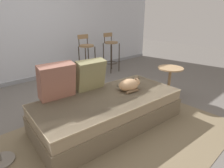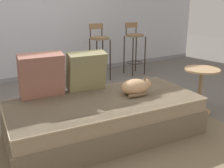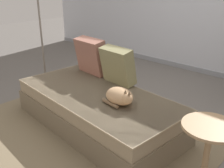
{
  "view_description": "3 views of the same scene",
  "coord_description": "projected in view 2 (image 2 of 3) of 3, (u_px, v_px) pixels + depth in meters",
  "views": [
    {
      "loc": [
        -1.55,
        -2.14,
        1.48
      ],
      "look_at": [
        0.15,
        -0.3,
        0.53
      ],
      "focal_mm": 30.0,
      "sensor_mm": 36.0,
      "label": 1
    },
    {
      "loc": [
        -1.29,
        -2.64,
        1.4
      ],
      "look_at": [
        0.15,
        -0.3,
        0.53
      ],
      "focal_mm": 42.0,
      "sensor_mm": 36.0,
      "label": 2
    },
    {
      "loc": [
        1.98,
        -2.27,
        1.61
      ],
      "look_at": [
        0.15,
        -0.3,
        0.53
      ],
      "focal_mm": 42.0,
      "sensor_mm": 36.0,
      "label": 3
    }
  ],
  "objects": [
    {
      "name": "throw_pillow_corner",
      "position": [
        42.0,
        75.0,
        2.77
      ],
      "size": [
        0.48,
        0.28,
        0.49
      ],
      "color": "#936051",
      "rests_on": "couch"
    },
    {
      "name": "throw_pillow_middle",
      "position": [
        86.0,
        71.0,
        3.0
      ],
      "size": [
        0.45,
        0.28,
        0.46
      ],
      "color": "#847F56",
      "rests_on": "couch"
    },
    {
      "name": "bar_stool_by_doorway",
      "position": [
        134.0,
        43.0,
        5.16
      ],
      "size": [
        0.34,
        0.34,
        1.01
      ],
      "color": "#2D2319",
      "rests_on": "ground"
    },
    {
      "name": "wall_baseboard_trim",
      "position": [
        37.0,
        76.0,
        4.98
      ],
      "size": [
        8.0,
        0.02,
        0.09
      ],
      "primitive_type": "cube",
      "color": "gray",
      "rests_on": "ground"
    },
    {
      "name": "wall_back_panel",
      "position": [
        30.0,
        8.0,
        4.65
      ],
      "size": [
        8.0,
        0.1,
        2.6
      ],
      "primitive_type": "cube",
      "color": "silver",
      "rests_on": "ground"
    },
    {
      "name": "side_table",
      "position": [
        201.0,
        84.0,
        3.37
      ],
      "size": [
        0.44,
        0.44,
        0.59
      ],
      "color": "tan",
      "rests_on": "ground"
    },
    {
      "name": "cat",
      "position": [
        136.0,
        87.0,
        2.91
      ],
      "size": [
        0.36,
        0.28,
        0.2
      ],
      "color": "tan",
      "rests_on": "couch"
    },
    {
      "name": "ground_plane",
      "position": [
        89.0,
        121.0,
        3.22
      ],
      "size": [
        16.0,
        16.0,
        0.0
      ],
      "primitive_type": "plane",
      "color": "#66605B",
      "rests_on": "ground"
    },
    {
      "name": "couch",
      "position": [
        105.0,
        117.0,
        2.83
      ],
      "size": [
        2.11,
        1.12,
        0.41
      ],
      "color": "#766750",
      "rests_on": "ground"
    },
    {
      "name": "bar_stool_near_window",
      "position": [
        99.0,
        46.0,
        4.76
      ],
      "size": [
        0.34,
        0.34,
        1.02
      ],
      "color": "#2D2319",
      "rests_on": "ground"
    },
    {
      "name": "area_rug",
      "position": [
        120.0,
        146.0,
        2.65
      ],
      "size": [
        2.74,
        2.06,
        0.01
      ],
      "primitive_type": "cube",
      "color": "#75664C",
      "rests_on": "ground"
    }
  ]
}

